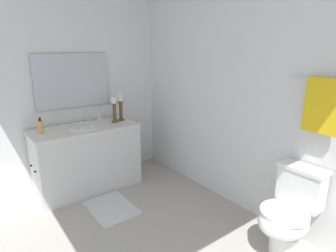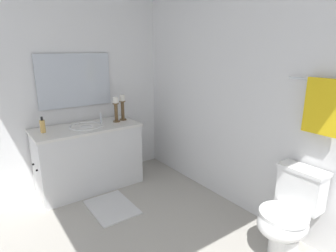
{
  "view_description": "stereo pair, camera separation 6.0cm",
  "coord_description": "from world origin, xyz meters",
  "px_view_note": "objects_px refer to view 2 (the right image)",
  "views": [
    {
      "loc": [
        1.9,
        -1.05,
        1.69
      ],
      "look_at": [
        -0.18,
        0.52,
        0.97
      ],
      "focal_mm": 29.64,
      "sensor_mm": 36.0,
      "label": 1
    },
    {
      "loc": [
        1.94,
        -1.01,
        1.69
      ],
      "look_at": [
        -0.18,
        0.52,
        0.97
      ],
      "focal_mm": 29.64,
      "sensor_mm": 36.0,
      "label": 2
    }
  ],
  "objects_px": {
    "sink_basin": "(87,129)",
    "candle_holder_short": "(116,109)",
    "vanity_cabinet": "(89,157)",
    "bath_mat": "(112,207)",
    "soap_bottle": "(43,126)",
    "mirror": "(75,81)",
    "toilet": "(288,215)",
    "candle_holder_tall": "(122,107)",
    "towel_bar": "(328,81)",
    "towel_near_vanity": "(323,107)"
  },
  "relations": [
    {
      "from": "sink_basin",
      "to": "candle_holder_short",
      "type": "distance_m",
      "value": 0.45
    },
    {
      "from": "vanity_cabinet",
      "to": "sink_basin",
      "type": "distance_m",
      "value": 0.36
    },
    {
      "from": "vanity_cabinet",
      "to": "bath_mat",
      "type": "relative_size",
      "value": 2.09
    },
    {
      "from": "soap_bottle",
      "to": "bath_mat",
      "type": "xyz_separation_m",
      "value": [
        0.66,
        0.48,
        -0.86
      ]
    },
    {
      "from": "mirror",
      "to": "toilet",
      "type": "height_order",
      "value": "mirror"
    },
    {
      "from": "candle_holder_tall",
      "to": "candle_holder_short",
      "type": "xyz_separation_m",
      "value": [
        0.04,
        -0.11,
        -0.01
      ]
    },
    {
      "from": "towel_bar",
      "to": "bath_mat",
      "type": "bearing_deg",
      "value": -144.08
    },
    {
      "from": "vanity_cabinet",
      "to": "mirror",
      "type": "height_order",
      "value": "mirror"
    },
    {
      "from": "vanity_cabinet",
      "to": "candle_holder_tall",
      "type": "relative_size",
      "value": 3.76
    },
    {
      "from": "candle_holder_short",
      "to": "towel_bar",
      "type": "distance_m",
      "value": 2.35
    },
    {
      "from": "vanity_cabinet",
      "to": "towel_near_vanity",
      "type": "relative_size",
      "value": 2.87
    },
    {
      "from": "mirror",
      "to": "vanity_cabinet",
      "type": "bearing_deg",
      "value": -0.01
    },
    {
      "from": "toilet",
      "to": "bath_mat",
      "type": "bearing_deg",
      "value": -148.96
    },
    {
      "from": "soap_bottle",
      "to": "towel_near_vanity",
      "type": "relative_size",
      "value": 0.41
    },
    {
      "from": "towel_bar",
      "to": "towel_near_vanity",
      "type": "height_order",
      "value": "towel_near_vanity"
    },
    {
      "from": "mirror",
      "to": "bath_mat",
      "type": "height_order",
      "value": "mirror"
    },
    {
      "from": "sink_basin",
      "to": "towel_bar",
      "type": "height_order",
      "value": "towel_bar"
    },
    {
      "from": "vanity_cabinet",
      "to": "toilet",
      "type": "xyz_separation_m",
      "value": [
        2.14,
        0.91,
        -0.03
      ]
    },
    {
      "from": "vanity_cabinet",
      "to": "candle_holder_short",
      "type": "height_order",
      "value": "candle_holder_short"
    },
    {
      "from": "mirror",
      "to": "candle_holder_tall",
      "type": "height_order",
      "value": "mirror"
    },
    {
      "from": "soap_bottle",
      "to": "toilet",
      "type": "bearing_deg",
      "value": 32.55
    },
    {
      "from": "vanity_cabinet",
      "to": "sink_basin",
      "type": "relative_size",
      "value": 3.12
    },
    {
      "from": "mirror",
      "to": "candle_holder_short",
      "type": "bearing_deg",
      "value": 54.19
    },
    {
      "from": "sink_basin",
      "to": "toilet",
      "type": "distance_m",
      "value": 2.35
    },
    {
      "from": "vanity_cabinet",
      "to": "mirror",
      "type": "distance_m",
      "value": 0.96
    },
    {
      "from": "vanity_cabinet",
      "to": "bath_mat",
      "type": "height_order",
      "value": "vanity_cabinet"
    },
    {
      "from": "soap_bottle",
      "to": "towel_near_vanity",
      "type": "distance_m",
      "value": 2.77
    },
    {
      "from": "sink_basin",
      "to": "toilet",
      "type": "bearing_deg",
      "value": 23.04
    },
    {
      "from": "sink_basin",
      "to": "soap_bottle",
      "type": "distance_m",
      "value": 0.49
    },
    {
      "from": "candle_holder_tall",
      "to": "candle_holder_short",
      "type": "relative_size",
      "value": 1.04
    },
    {
      "from": "towel_near_vanity",
      "to": "candle_holder_tall",
      "type": "bearing_deg",
      "value": -164.71
    },
    {
      "from": "vanity_cabinet",
      "to": "towel_near_vanity",
      "type": "bearing_deg",
      "value": 26.98
    },
    {
      "from": "candle_holder_short",
      "to": "bath_mat",
      "type": "distance_m",
      "value": 1.21
    },
    {
      "from": "candle_holder_tall",
      "to": "toilet",
      "type": "relative_size",
      "value": 0.44
    },
    {
      "from": "candle_holder_short",
      "to": "mirror",
      "type": "bearing_deg",
      "value": -125.81
    },
    {
      "from": "vanity_cabinet",
      "to": "soap_bottle",
      "type": "distance_m",
      "value": 0.67
    },
    {
      "from": "mirror",
      "to": "soap_bottle",
      "type": "xyz_separation_m",
      "value": [
        0.24,
        -0.48,
        -0.45
      ]
    },
    {
      "from": "candle_holder_tall",
      "to": "towel_near_vanity",
      "type": "distance_m",
      "value": 2.32
    },
    {
      "from": "mirror",
      "to": "toilet",
      "type": "distance_m",
      "value": 2.75
    },
    {
      "from": "candle_holder_short",
      "to": "towel_near_vanity",
      "type": "bearing_deg",
      "value": 18.19
    },
    {
      "from": "candle_holder_short",
      "to": "towel_near_vanity",
      "type": "distance_m",
      "value": 2.32
    },
    {
      "from": "candle_holder_short",
      "to": "vanity_cabinet",
      "type": "bearing_deg",
      "value": -90.91
    },
    {
      "from": "toilet",
      "to": "towel_near_vanity",
      "type": "relative_size",
      "value": 1.72
    },
    {
      "from": "sink_basin",
      "to": "candle_holder_tall",
      "type": "relative_size",
      "value": 1.21
    },
    {
      "from": "sink_basin",
      "to": "soap_bottle",
      "type": "relative_size",
      "value": 2.23
    },
    {
      "from": "vanity_cabinet",
      "to": "candle_holder_short",
      "type": "distance_m",
      "value": 0.69
    },
    {
      "from": "mirror",
      "to": "bath_mat",
      "type": "bearing_deg",
      "value": 0.0
    },
    {
      "from": "vanity_cabinet",
      "to": "towel_bar",
      "type": "xyz_separation_m",
      "value": [
        2.19,
        1.13,
        1.07
      ]
    },
    {
      "from": "sink_basin",
      "to": "soap_bottle",
      "type": "height_order",
      "value": "soap_bottle"
    },
    {
      "from": "towel_near_vanity",
      "to": "bath_mat",
      "type": "height_order",
      "value": "towel_near_vanity"
    }
  ]
}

